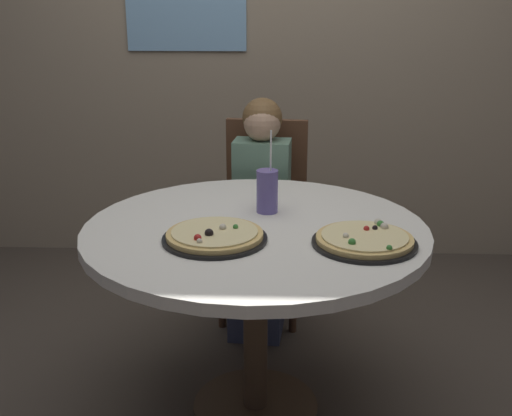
{
  "coord_description": "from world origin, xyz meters",
  "views": [
    {
      "loc": [
        0.08,
        -2.06,
        1.5
      ],
      "look_at": [
        0.0,
        0.05,
        0.8
      ],
      "focal_mm": 44.08,
      "sensor_mm": 36.0,
      "label": 1
    }
  ],
  "objects": [
    {
      "name": "wall_with_window",
      "position": [
        -0.0,
        1.66,
        1.45
      ],
      "size": [
        5.2,
        0.14,
        2.9
      ],
      "color": "gray",
      "rests_on": "ground_plane"
    },
    {
      "name": "dining_table",
      "position": [
        0.0,
        0.0,
        0.65
      ],
      "size": [
        1.21,
        1.21,
        0.75
      ],
      "color": "silver",
      "rests_on": "ground_plane"
    },
    {
      "name": "chair_wooden",
      "position": [
        0.01,
        0.87,
        0.53
      ],
      "size": [
        0.44,
        0.44,
        0.95
      ],
      "color": "brown",
      "rests_on": "ground_plane"
    },
    {
      "name": "pizza_veggie",
      "position": [
        -0.13,
        -0.14,
        0.77
      ],
      "size": [
        0.35,
        0.35,
        0.05
      ],
      "color": "black",
      "rests_on": "dining_table"
    },
    {
      "name": "soda_cup",
      "position": [
        0.04,
        0.16,
        0.83
      ],
      "size": [
        0.08,
        0.08,
        0.31
      ],
      "color": "#6659A5",
      "rests_on": "dining_table"
    },
    {
      "name": "diner_child",
      "position": [
        -0.01,
        0.69,
        0.48
      ],
      "size": [
        0.29,
        0.42,
        1.08
      ],
      "color": "#3F4766",
      "rests_on": "ground_plane"
    },
    {
      "name": "pizza_cheese",
      "position": [
        0.36,
        -0.16,
        0.77
      ],
      "size": [
        0.34,
        0.34,
        0.05
      ],
      "color": "black",
      "rests_on": "dining_table"
    },
    {
      "name": "ground_plane",
      "position": [
        0.0,
        0.0,
        0.0
      ],
      "size": [
        8.0,
        8.0,
        0.0
      ],
      "primitive_type": "plane",
      "color": "#4C4238"
    }
  ]
}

